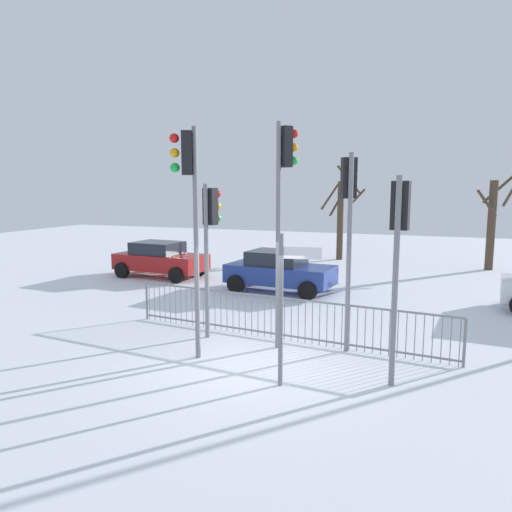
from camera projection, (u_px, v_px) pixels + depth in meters
name	position (u px, v px, depth m)	size (l,w,h in m)	color
ground_plane	(256.00, 365.00, 10.31)	(60.00, 60.00, 0.00)	white
traffic_light_mid_left	(399.00, 233.00, 8.97)	(0.35, 0.57, 3.95)	slate
traffic_light_foreground_left	(189.00, 192.00, 10.20)	(0.52, 0.41, 4.99)	slate
traffic_light_foreground_right	(283.00, 185.00, 10.95)	(0.44, 0.49, 5.18)	slate
traffic_light_rear_right	(348.00, 207.00, 10.84)	(0.41, 0.52, 4.48)	slate
traffic_light_mid_right	(210.00, 226.00, 11.92)	(0.37, 0.55, 3.82)	slate
direction_sign_post	(284.00, 302.00, 9.00)	(0.78, 0.17, 2.90)	slate
pedestrian_guard_railing	(281.00, 318.00, 11.93)	(8.35, 0.95, 1.07)	slate
car_blue_far	(279.00, 270.00, 17.40)	(3.94, 2.22, 1.47)	navy
car_red_trailing	(160.00, 259.00, 20.25)	(3.92, 2.18, 1.47)	maroon
bare_tree_left	(341.00, 216.00, 24.93)	(2.24, 2.34, 4.79)	#473828
bare_tree_centre	(493.00, 221.00, 21.80)	(1.72, 1.70, 4.35)	#473828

